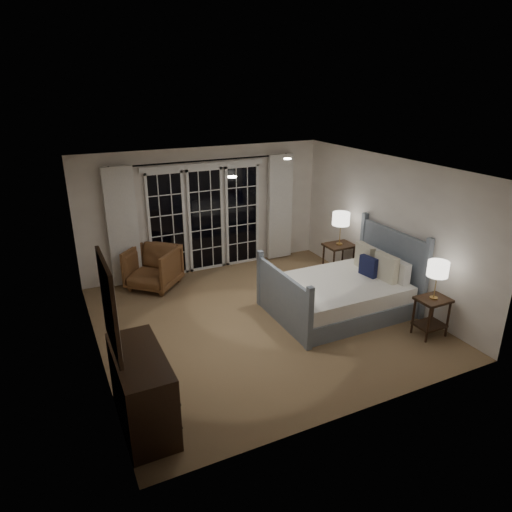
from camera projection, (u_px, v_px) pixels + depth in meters
name	position (u px, v px, depth m)	size (l,w,h in m)	color
floor	(259.00, 320.00, 7.49)	(5.00, 5.00, 0.00)	olive
ceiling	(260.00, 168.00, 6.59)	(5.00, 5.00, 0.00)	silver
wall_left	(90.00, 277.00, 6.03)	(0.02, 5.00, 2.50)	white
wall_right	(386.00, 228.00, 8.05)	(0.02, 5.00, 2.50)	white
wall_back	(205.00, 210.00, 9.15)	(5.00, 0.02, 2.50)	white
wall_front	(360.00, 320.00, 4.94)	(5.00, 0.02, 2.50)	white
french_doors	(206.00, 218.00, 9.17)	(2.50, 0.04, 2.20)	black
curtain_rod	(204.00, 161.00, 8.70)	(0.03, 0.03, 3.50)	black
curtain_left	(123.00, 227.00, 8.42)	(0.55, 0.10, 2.25)	white
curtain_right	(280.00, 207.00, 9.75)	(0.55, 0.10, 2.25)	white
downlight_a	(288.00, 159.00, 7.43)	(0.12, 0.12, 0.01)	white
downlight_b	(232.00, 177.00, 6.02)	(0.12, 0.12, 0.01)	white
bed	(342.00, 293.00, 7.71)	(2.23, 1.60, 1.30)	slate
nightstand_left	(432.00, 311.00, 6.93)	(0.48, 0.38, 0.62)	black
nightstand_right	(338.00, 256.00, 8.93)	(0.55, 0.44, 0.71)	black
lamp_left	(438.00, 269.00, 6.68)	(0.31, 0.31, 0.59)	#B08946
lamp_right	(341.00, 219.00, 8.66)	(0.33, 0.33, 0.64)	#B08946
armchair	(153.00, 268.00, 8.56)	(0.85, 0.87, 0.79)	brown
dresser	(142.00, 389.00, 5.10)	(0.54, 1.26, 0.89)	black
mirror	(109.00, 306.00, 4.61)	(0.05, 0.85, 1.00)	black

